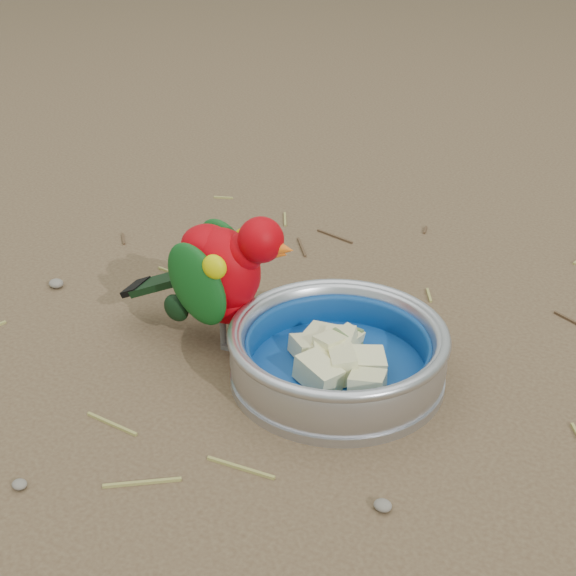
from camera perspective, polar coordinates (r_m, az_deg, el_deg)
The scene contains 6 objects.
ground at distance 0.87m, azimuth -0.62°, elevation -5.93°, with size 60.00×60.00×0.00m, color brown.
food_bowl at distance 0.85m, azimuth 3.51°, elevation -6.03°, with size 0.23×0.23×0.02m, color #B2B2BA.
bowl_wall at distance 0.84m, azimuth 3.57°, elevation -4.34°, with size 0.23×0.23×0.04m, color #B2B2BA, non-canonical shape.
fruit_wedges at distance 0.84m, azimuth 3.56°, elevation -4.74°, with size 0.14×0.14×0.03m, color beige, non-canonical shape.
lory_parrot at distance 0.88m, azimuth -4.67°, elevation 0.47°, with size 0.09×0.19×0.15m, color #AA0007, non-canonical shape.
ground_debris at distance 0.90m, azimuth 0.63°, elevation -4.13°, with size 0.90×0.80×0.01m, color #948E47, non-canonical shape.
Camera 1 is at (0.36, -0.61, 0.49)m, focal length 50.00 mm.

